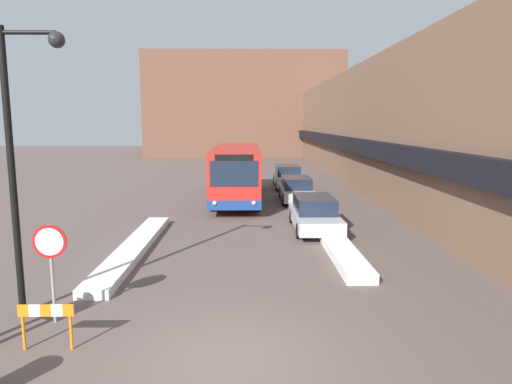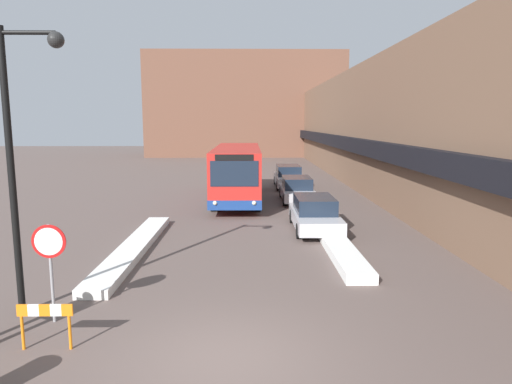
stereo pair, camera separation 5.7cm
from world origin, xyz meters
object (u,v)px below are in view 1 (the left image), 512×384
city_bus (237,171)px  construction_barricade (46,318)px  parked_car_middle (296,189)px  parked_car_back (288,176)px  street_lamp (22,142)px  stop_sign (50,252)px  parked_car_front (314,213)px

city_bus → construction_barricade: (-3.37, -17.72, -1.00)m
parked_car_middle → construction_barricade: parked_car_middle is taller
parked_car_back → construction_barricade: parked_car_back is taller
street_lamp → construction_barricade: street_lamp is taller
city_bus → stop_sign: 16.87m
stop_sign → parked_car_front: bearing=50.9°
city_bus → parked_car_front: 8.39m
parked_car_middle → construction_barricade: bearing=-111.5°
parked_car_back → construction_barricade: (-6.79, -22.97, -0.09)m
parked_car_front → parked_car_middle: parked_car_front is taller
parked_car_front → parked_car_back: (0.00, 12.85, 0.05)m
parked_car_front → construction_barricade: size_ratio=4.12×
parked_car_back → stop_sign: 22.88m
parked_car_front → construction_barricade: 12.18m
city_bus → parked_car_back: bearing=56.9°
parked_car_middle → street_lamp: (-7.88, -15.44, 3.36)m
city_bus → stop_sign: bearing=-102.9°
city_bus → construction_barricade: size_ratio=10.00×
parked_car_middle → stop_sign: bearing=-114.2°
stop_sign → city_bus: bearing=77.1°
city_bus → parked_car_middle: bearing=-8.1°
city_bus → parked_car_middle: size_ratio=2.45×
parked_car_back → stop_sign: stop_sign is taller
parked_car_middle → street_lamp: 17.65m
parked_car_middle → city_bus: bearing=171.9°
parked_car_front → stop_sign: (-7.18, -8.85, 0.93)m
parked_car_middle → parked_car_front: bearing=-90.0°
city_bus → parked_car_middle: 3.59m
parked_car_middle → stop_sign: size_ratio=1.98×
construction_barricade → street_lamp: bearing=121.3°
construction_barricade → parked_car_back: bearing=73.5°
city_bus → parked_car_front: city_bus is taller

